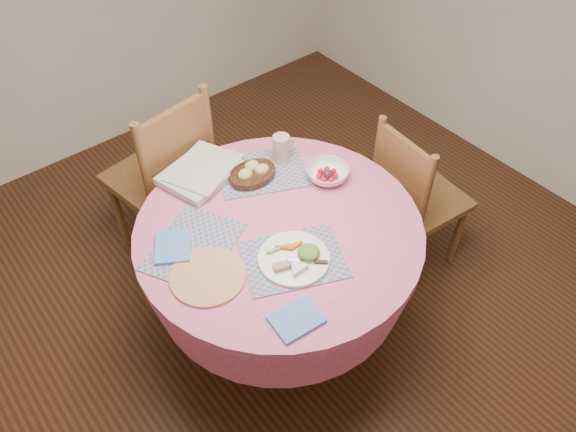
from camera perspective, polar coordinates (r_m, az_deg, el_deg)
name	(u,v)px	position (r m, az deg, el deg)	size (l,w,h in m)	color
ground	(281,325)	(2.98, -0.76, -11.00)	(4.00, 4.00, 0.00)	#331C0F
room_envelope	(275,8)	(1.81, -1.31, 20.39)	(4.01, 4.01, 2.71)	silver
dining_table	(279,256)	(2.53, -0.88, -4.06)	(1.24, 1.24, 0.75)	#DB6692
chair_right	(414,196)	(2.99, 12.68, 2.04)	(0.45, 0.46, 0.92)	brown
chair_back	(166,174)	(3.01, -12.29, 4.21)	(0.55, 0.53, 1.05)	brown
placemat_front	(294,259)	(2.26, 0.57, -4.41)	(0.40, 0.30, 0.01)	#178182
placemat_left	(194,246)	(2.34, -9.56, -3.04)	(0.40, 0.30, 0.01)	#178182
placemat_back	(262,172)	(2.64, -2.66, 4.51)	(0.40, 0.30, 0.01)	#178182
wicker_trivet	(208,276)	(2.23, -8.14, -6.07)	(0.30, 0.30, 0.01)	#A77448
napkin_near	(296,319)	(2.08, 0.85, -10.43)	(0.18, 0.14, 0.01)	#507CCE
napkin_far	(173,246)	(2.34, -11.62, -3.03)	(0.18, 0.14, 0.01)	#507CCE
dinner_plate	(296,257)	(2.25, 0.81, -4.21)	(0.29, 0.29, 0.05)	white
bread_bowl	(253,173)	(2.59, -3.61, 4.40)	(0.23, 0.23, 0.08)	black
latte_mug	(282,148)	(2.66, -0.65, 6.93)	(0.12, 0.08, 0.13)	tan
fruit_bowl	(327,174)	(2.59, 4.03, 4.32)	(0.24, 0.24, 0.06)	white
newspaper_stack	(201,172)	(2.63, -8.84, 4.45)	(0.42, 0.36, 0.04)	silver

